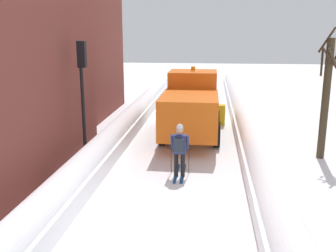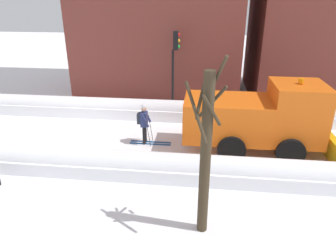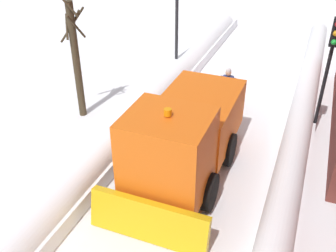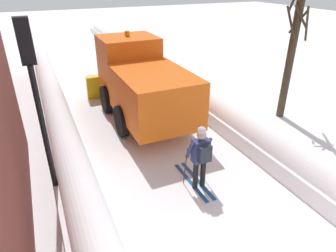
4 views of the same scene
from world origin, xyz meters
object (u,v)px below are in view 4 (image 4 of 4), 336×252
Objects in this scene: bare_tree_near at (291,57)px; plow_truck at (141,82)px; traffic_light_pole at (34,84)px; skier at (200,155)px.

plow_truck is at bearing 156.92° from bare_tree_near.
traffic_light_pole is (-3.60, -3.78, 1.60)m from plow_truck.
bare_tree_near is at bearing 26.48° from skier.
skier is 0.41× the size of traffic_light_pole.
skier is at bearing -15.56° from traffic_light_pole.
traffic_light_pole is 0.90× the size of bare_tree_near.
plow_truck is 5.46m from traffic_light_pole.
plow_truck is 5.59m from bare_tree_near.
bare_tree_near reaches higher than traffic_light_pole.
traffic_light_pole reaches higher than plow_truck.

